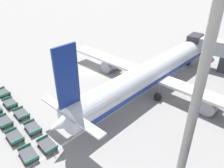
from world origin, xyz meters
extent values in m
plane|color=gray|center=(0.00, 0.00, 0.00)|extent=(500.00, 500.00, 0.00)
cube|color=#2D2D33|center=(16.53, 16.63, 4.79)|extent=(2.57, 4.04, 3.48)
cube|color=#38383D|center=(23.27, 16.32, 1.67)|extent=(1.70, 2.43, 3.34)
cylinder|color=silver|center=(14.63, 2.69, 3.55)|extent=(9.39, 40.36, 4.00)
sphere|color=silver|center=(17.35, 22.60, 3.55)|extent=(3.80, 3.80, 3.80)
cone|color=silver|center=(11.92, -17.22, 3.55)|extent=(4.41, 5.27, 3.80)
cube|color=navy|center=(12.02, -16.48, 9.22)|extent=(0.68, 3.01, 7.34)
cube|color=silver|center=(12.00, -16.63, 4.15)|extent=(11.27, 2.70, 0.24)
cube|color=silver|center=(14.41, 1.10, 2.65)|extent=(40.09, 8.36, 0.44)
cylinder|color=gray|center=(24.78, 0.09, 1.31)|extent=(3.00, 4.05, 2.52)
cylinder|color=gray|center=(4.15, 2.90, 1.31)|extent=(3.00, 4.05, 2.52)
cube|color=navy|center=(14.63, 2.69, 2.85)|extent=(8.93, 36.39, 0.72)
cylinder|color=#56565B|center=(16.31, 15.03, 1.62)|extent=(0.24, 0.24, 1.87)
sphere|color=black|center=(16.31, 15.03, 0.69)|extent=(1.37, 1.37, 1.37)
cylinder|color=#56565B|center=(16.96, -1.68, 1.62)|extent=(0.24, 0.24, 1.87)
sphere|color=black|center=(16.96, -1.68, 0.69)|extent=(1.37, 1.37, 1.37)
cylinder|color=#56565B|center=(11.21, -0.90, 1.62)|extent=(0.24, 0.24, 1.87)
sphere|color=black|center=(11.21, -0.90, 0.69)|extent=(1.37, 1.37, 1.37)
sphere|color=black|center=(-1.13, -18.70, 0.18)|extent=(0.36, 0.36, 0.36)
cube|color=#424449|center=(1.81, -19.99, 0.55)|extent=(2.95, 2.09, 0.10)
cube|color=#237F56|center=(3.09, -20.23, 0.76)|extent=(0.38, 1.60, 0.32)
cube|color=#237F56|center=(0.53, -19.74, 0.76)|extent=(0.38, 1.60, 0.32)
cube|color=#333338|center=(3.48, -20.31, 0.43)|extent=(0.70, 0.19, 0.06)
sphere|color=black|center=(2.61, -20.84, 0.18)|extent=(0.36, 0.36, 0.36)
sphere|color=black|center=(2.87, -19.49, 0.18)|extent=(0.36, 0.36, 0.36)
sphere|color=black|center=(1.02, -19.14, 0.18)|extent=(0.36, 0.36, 0.36)
cube|color=#424449|center=(5.77, -20.96, 0.55)|extent=(2.97, 2.16, 0.10)
cube|color=#237F56|center=(7.04, -21.24, 0.76)|extent=(0.43, 1.60, 0.32)
cube|color=#237F56|center=(4.50, -20.68, 0.76)|extent=(0.43, 1.60, 0.32)
cube|color=#333338|center=(7.42, -21.32, 0.43)|extent=(0.70, 0.21, 0.06)
sphere|color=black|center=(6.54, -21.83, 0.18)|extent=(0.36, 0.36, 0.36)
sphere|color=black|center=(6.84, -20.49, 0.18)|extent=(0.36, 0.36, 0.36)
sphere|color=black|center=(4.70, -21.43, 0.18)|extent=(0.36, 0.36, 0.36)
sphere|color=black|center=(5.00, -20.09, 0.18)|extent=(0.36, 0.36, 0.36)
cube|color=#424449|center=(9.77, -21.78, 0.55)|extent=(3.02, 2.26, 0.10)
cube|color=#237F56|center=(11.03, -22.12, 0.76)|extent=(0.50, 1.58, 0.32)
cube|color=#237F56|center=(8.51, -21.44, 0.76)|extent=(0.50, 1.58, 0.32)
cube|color=#333338|center=(11.41, -22.22, 0.43)|extent=(0.69, 0.24, 0.06)
sphere|color=black|center=(10.50, -22.69, 0.18)|extent=(0.36, 0.36, 0.36)
sphere|color=black|center=(10.86, -21.36, 0.18)|extent=(0.36, 0.36, 0.36)
sphere|color=black|center=(8.68, -22.20, 0.18)|extent=(0.36, 0.36, 0.36)
sphere|color=black|center=(9.04, -20.87, 0.18)|extent=(0.36, 0.36, 0.36)
cube|color=#424449|center=(-5.56, -15.73, 0.55)|extent=(2.93, 2.06, 0.10)
cube|color=#237F56|center=(-4.27, -15.96, 0.76)|extent=(0.36, 1.61, 0.32)
cube|color=#237F56|center=(-6.84, -15.51, 0.76)|extent=(0.36, 1.61, 0.32)
cube|color=#333338|center=(-3.89, -16.03, 0.43)|extent=(0.70, 0.18, 0.06)
sphere|color=black|center=(-4.75, -16.58, 0.18)|extent=(0.36, 0.36, 0.36)
sphere|color=black|center=(-4.51, -15.22, 0.18)|extent=(0.36, 0.36, 0.36)
sphere|color=black|center=(-6.37, -14.89, 0.18)|extent=(0.36, 0.36, 0.36)
cube|color=#424449|center=(-1.70, -16.87, 0.55)|extent=(2.98, 2.17, 0.10)
cube|color=#237F56|center=(-0.43, -17.15, 0.76)|extent=(0.43, 1.59, 0.32)
cube|color=#237F56|center=(-2.97, -16.58, 0.76)|extent=(0.43, 1.59, 0.32)
cube|color=#333338|center=(-0.05, -17.24, 0.43)|extent=(0.70, 0.21, 0.06)
sphere|color=black|center=(-0.93, -17.74, 0.18)|extent=(0.36, 0.36, 0.36)
sphere|color=black|center=(-0.63, -16.40, 0.18)|extent=(0.36, 0.36, 0.36)
sphere|color=black|center=(-2.77, -17.33, 0.18)|extent=(0.36, 0.36, 0.36)
sphere|color=black|center=(-2.47, -15.99, 0.18)|extent=(0.36, 0.36, 0.36)
cube|color=#424449|center=(2.23, -17.52, 0.55)|extent=(2.97, 2.15, 0.10)
cube|color=#237F56|center=(3.51, -17.79, 0.76)|extent=(0.42, 1.60, 0.32)
cube|color=#237F56|center=(0.96, -17.24, 0.76)|extent=(0.42, 1.60, 0.32)
cube|color=#333338|center=(3.89, -17.88, 0.43)|extent=(0.70, 0.21, 0.06)
sphere|color=black|center=(3.00, -18.39, 0.18)|extent=(0.36, 0.36, 0.36)
sphere|color=black|center=(3.30, -17.05, 0.18)|extent=(0.36, 0.36, 0.36)
sphere|color=black|center=(1.17, -17.99, 0.18)|extent=(0.36, 0.36, 0.36)
sphere|color=black|center=(1.46, -16.64, 0.18)|extent=(0.36, 0.36, 0.36)
cube|color=#424449|center=(6.23, -18.49, 0.55)|extent=(3.01, 2.24, 0.10)
cube|color=#237F56|center=(7.49, -18.82, 0.76)|extent=(0.49, 1.58, 0.32)
cube|color=#237F56|center=(4.97, -18.16, 0.76)|extent=(0.49, 1.58, 0.32)
cube|color=#333338|center=(7.87, -18.92, 0.43)|extent=(0.69, 0.24, 0.06)
sphere|color=black|center=(6.97, -19.40, 0.18)|extent=(0.36, 0.36, 0.36)
sphere|color=black|center=(7.31, -18.07, 0.18)|extent=(0.36, 0.36, 0.36)
sphere|color=black|center=(5.15, -18.92, 0.18)|extent=(0.36, 0.36, 0.36)
sphere|color=black|center=(5.49, -17.59, 0.18)|extent=(0.36, 0.36, 0.36)
cube|color=#424449|center=(10.37, -19.48, 0.55)|extent=(2.97, 2.15, 0.10)
cube|color=#237F56|center=(11.65, -19.75, 0.76)|extent=(0.42, 1.60, 0.32)
cube|color=#237F56|center=(9.10, -19.20, 0.76)|extent=(0.42, 1.60, 0.32)
cube|color=#333338|center=(12.03, -19.83, 0.43)|extent=(0.70, 0.21, 0.06)
sphere|color=black|center=(11.15, -20.35, 0.18)|extent=(0.36, 0.36, 0.36)
sphere|color=black|center=(11.44, -19.00, 0.18)|extent=(0.36, 0.36, 0.36)
sphere|color=black|center=(9.31, -19.95, 0.18)|extent=(0.36, 0.36, 0.36)
sphere|color=black|center=(9.60, -18.61, 0.18)|extent=(0.36, 0.36, 0.36)
cylinder|color=#ADA89E|center=(25.91, -17.63, 13.75)|extent=(0.69, 0.69, 27.51)
cube|color=white|center=(13.01, -7.36, 0.00)|extent=(4.67, 32.09, 0.01)
camera|label=1|loc=(28.36, -30.90, 20.46)|focal=35.00mm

